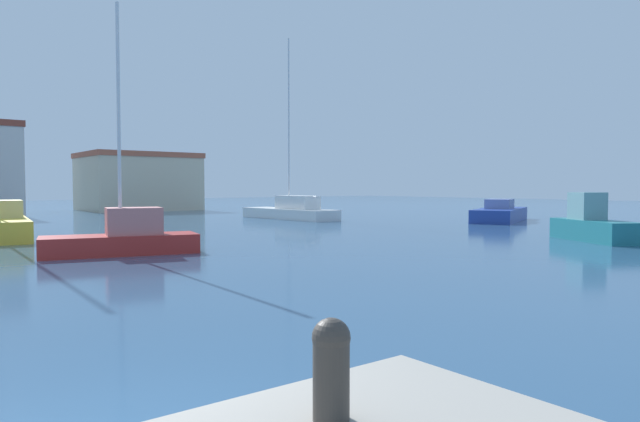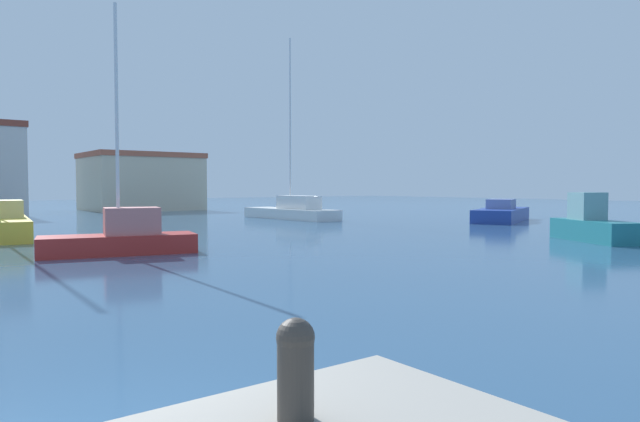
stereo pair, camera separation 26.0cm
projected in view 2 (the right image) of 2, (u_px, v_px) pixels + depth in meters
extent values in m
plane|color=#2D5175|center=(277.00, 231.00, 29.88)|extent=(160.00, 160.00, 0.00)
cylinder|color=#38332D|center=(296.00, 379.00, 3.65)|extent=(0.24, 0.24, 0.54)
sphere|color=#38332D|center=(295.00, 337.00, 3.64)|extent=(0.25, 0.25, 0.25)
cube|color=#B22823|center=(119.00, 244.00, 19.83)|extent=(5.44, 2.83, 0.68)
cube|color=#C4716E|center=(132.00, 221.00, 19.98)|extent=(2.09, 1.72, 0.95)
cylinder|color=silver|center=(117.00, 120.00, 19.64)|extent=(0.12, 0.12, 7.99)
cube|color=#233D93|center=(502.00, 215.00, 38.58)|extent=(8.07, 5.56, 0.86)
cube|color=#6E7DB1|center=(501.00, 204.00, 38.34)|extent=(2.65, 2.38, 0.64)
cube|color=#1E707A|center=(594.00, 231.00, 24.44)|extent=(3.38, 4.54, 0.91)
cube|color=#6B9CA2|center=(587.00, 206.00, 24.90)|extent=(1.59, 1.62, 1.20)
cube|color=white|center=(290.00, 214.00, 41.35)|extent=(2.71, 8.90, 0.74)
cube|color=silver|center=(299.00, 202.00, 40.55)|extent=(1.65, 3.52, 0.96)
cylinder|color=silver|center=(290.00, 124.00, 41.06)|extent=(0.12, 0.12, 12.27)
cylinder|color=silver|center=(304.00, 197.00, 40.08)|extent=(0.23, 3.08, 0.08)
cube|color=beige|center=(141.00, 184.00, 56.57)|extent=(10.11, 8.71, 5.12)
cube|color=#B25B42|center=(141.00, 156.00, 56.45)|extent=(10.32, 8.89, 0.50)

